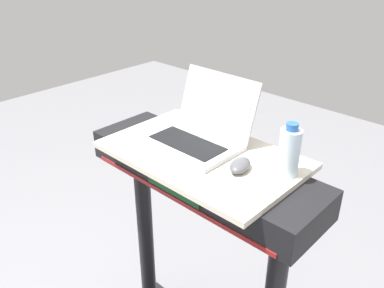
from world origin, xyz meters
name	(u,v)px	position (x,y,z in m)	size (l,w,h in m)	color
desk_board	(202,155)	(0.00, 0.70, 1.11)	(0.68, 0.43, 0.02)	beige
laptop	(199,130)	(-0.06, 0.75, 1.17)	(0.33, 0.29, 0.23)	#B7B7BC
computer_mouse	(240,165)	(0.17, 0.69, 1.14)	(0.06, 0.10, 0.03)	#4C4C51
water_bottle	(289,151)	(0.29, 0.78, 1.20)	(0.07, 0.07, 0.17)	silver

